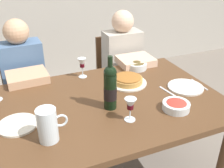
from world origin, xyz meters
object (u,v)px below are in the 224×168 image
at_px(baked_tart, 128,80).
at_px(diner_left, 27,88).
at_px(wine_bottle, 110,87).
at_px(salad_bowl, 176,105).
at_px(water_pitcher, 48,127).
at_px(olive_bowl, 137,65).
at_px(wine_glass_centre, 82,64).
at_px(chair_right, 117,74).
at_px(diner_right, 127,72).
at_px(dinner_plate_right_setting, 186,87).
at_px(dining_table, 107,113).
at_px(chair_left, 25,88).
at_px(dinner_plate_left_setting, 18,125).
at_px(wine_glass_right_diner, 130,105).

relative_size(baked_tart, diner_left, 0.24).
relative_size(wine_bottle, salad_bowl, 2.03).
relative_size(baked_tart, salad_bowl, 1.66).
distance_m(water_pitcher, salad_bowl, 0.77).
xyz_separation_m(water_pitcher, olive_bowl, (0.82, 0.62, -0.05)).
height_order(wine_glass_centre, diner_left, diner_left).
relative_size(baked_tart, chair_right, 0.32).
relative_size(water_pitcher, diner_right, 0.16).
distance_m(baked_tart, dinner_plate_right_setting, 0.41).
distance_m(dining_table, chair_left, 1.02).
xyz_separation_m(baked_tart, diner_left, (-0.68, 0.49, -0.17)).
bearing_deg(baked_tart, diner_left, 144.04).
distance_m(chair_left, chair_right, 0.90).
xyz_separation_m(wine_bottle, olive_bowl, (0.42, 0.46, -0.11)).
relative_size(wine_bottle, chair_right, 0.39).
height_order(olive_bowl, chair_right, chair_right).
bearing_deg(wine_glass_centre, olive_bowl, -2.95).
xyz_separation_m(baked_tart, dinner_plate_right_setting, (0.35, -0.22, -0.02)).
xyz_separation_m(wine_bottle, dinner_plate_left_setting, (-0.55, 0.02, -0.13)).
height_order(olive_bowl, diner_left, diner_left).
xyz_separation_m(salad_bowl, chair_left, (-0.81, 1.15, -0.29)).
bearing_deg(chair_right, dinner_plate_left_setting, 43.09).
xyz_separation_m(wine_bottle, water_pitcher, (-0.40, -0.16, -0.06)).
relative_size(wine_bottle, wine_glass_centre, 2.22).
relative_size(salad_bowl, wine_glass_centre, 1.09).
height_order(wine_bottle, chair_right, wine_bottle).
height_order(dinner_plate_right_setting, chair_right, chair_right).
distance_m(baked_tart, dinner_plate_left_setting, 0.82).
bearing_deg(dining_table, chair_right, 62.60).
bearing_deg(dining_table, diner_right, 54.65).
bearing_deg(olive_bowl, chair_right, 85.55).
bearing_deg(diner_left, dinner_plate_right_setting, 142.53).
bearing_deg(wine_bottle, wine_glass_centre, 93.70).
xyz_separation_m(baked_tart, diner_right, (0.22, 0.46, -0.17)).
height_order(water_pitcher, dinner_plate_left_setting, water_pitcher).
height_order(dinner_plate_left_setting, diner_left, diner_left).
distance_m(water_pitcher, olive_bowl, 1.03).
xyz_separation_m(diner_left, diner_right, (0.89, -0.03, 0.00)).
height_order(water_pitcher, diner_right, diner_right).
xyz_separation_m(olive_bowl, dinner_plate_left_setting, (-0.97, -0.43, -0.03)).
xyz_separation_m(diner_left, chair_right, (0.90, 0.21, -0.12)).
xyz_separation_m(olive_bowl, diner_right, (0.04, 0.25, -0.18)).
bearing_deg(wine_glass_centre, dining_table, -84.47).
bearing_deg(diner_left, wine_glass_centre, 144.58).
distance_m(chair_right, diner_right, 0.26).
xyz_separation_m(wine_glass_centre, dinner_plate_right_setting, (0.62, -0.45, -0.10)).
relative_size(dining_table, wine_glass_right_diner, 10.68).
distance_m(wine_bottle, chair_right, 1.13).
bearing_deg(salad_bowl, olive_bowl, 84.63).
height_order(olive_bowl, diner_right, diner_right).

